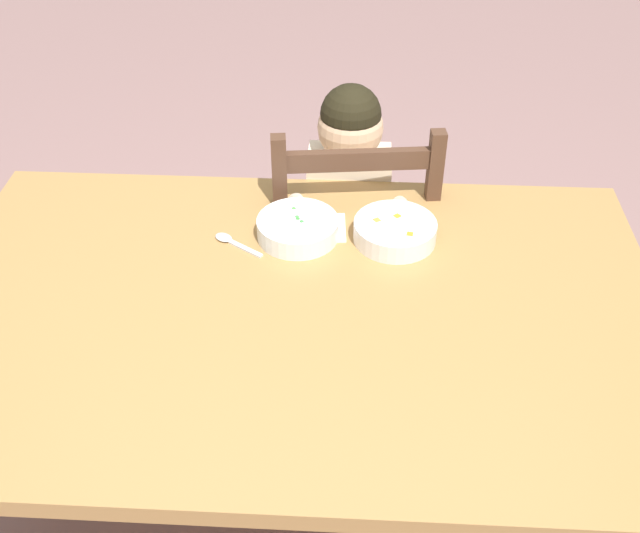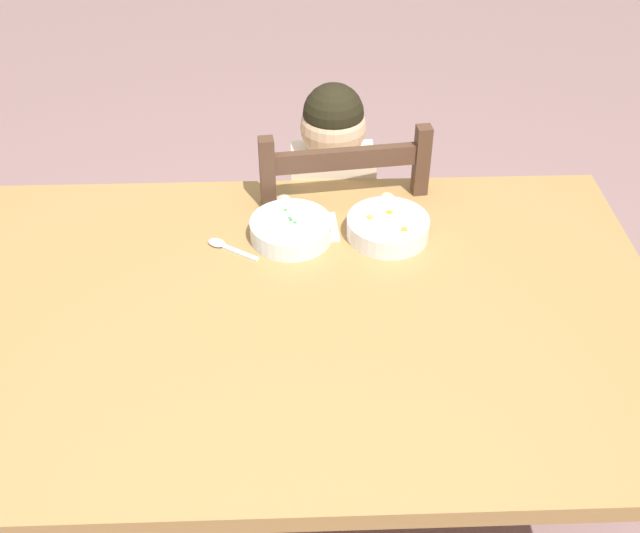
% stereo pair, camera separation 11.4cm
% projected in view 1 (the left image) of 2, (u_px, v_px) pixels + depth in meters
% --- Properties ---
extents(ground_plane, '(8.00, 8.00, 0.00)m').
position_uv_depth(ground_plane, '(299.00, 507.00, 2.05)').
color(ground_plane, '#896765').
extents(dining_table, '(1.55, 1.00, 0.71)m').
position_uv_depth(dining_table, '(294.00, 335.00, 1.66)').
color(dining_table, '#A27843').
rests_on(dining_table, ground).
extents(dining_chair, '(0.47, 0.47, 0.90)m').
position_uv_depth(dining_chair, '(349.00, 254.00, 2.20)').
color(dining_chair, '#4D3122').
rests_on(dining_chair, ground).
extents(child_figure, '(0.32, 0.31, 0.94)m').
position_uv_depth(child_figure, '(348.00, 201.00, 2.08)').
color(child_figure, beige).
rests_on(child_figure, ground).
extents(bowl_of_peas, '(0.19, 0.19, 0.05)m').
position_uv_depth(bowl_of_peas, '(298.00, 228.00, 1.78)').
color(bowl_of_peas, white).
rests_on(bowl_of_peas, dining_table).
extents(bowl_of_carrots, '(0.19, 0.19, 0.05)m').
position_uv_depth(bowl_of_carrots, '(395.00, 231.00, 1.77)').
color(bowl_of_carrots, white).
rests_on(bowl_of_carrots, dining_table).
extents(spoon, '(0.13, 0.09, 0.01)m').
position_uv_depth(spoon, '(230.00, 241.00, 1.78)').
color(spoon, silver).
rests_on(spoon, dining_table).
extents(paper_napkin, '(0.14, 0.12, 0.00)m').
position_uv_depth(paper_napkin, '(318.00, 228.00, 1.82)').
color(paper_napkin, white).
rests_on(paper_napkin, dining_table).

